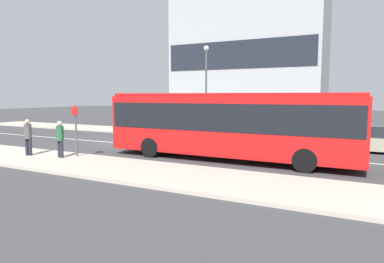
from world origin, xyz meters
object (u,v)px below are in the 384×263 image
object	(u,v)px
bus_stop_sign	(76,126)
pedestrian_down_pavement	(60,137)
pedestrian_near_stop	(28,135)
city_bus	(229,121)
parked_car_0	(372,139)
street_lamp	(206,81)

from	to	relation	value
bus_stop_sign	pedestrian_down_pavement	bearing A→B (deg)	-123.77
pedestrian_near_stop	bus_stop_sign	world-z (taller)	bus_stop_sign
city_bus	pedestrian_near_stop	distance (m)	9.63
city_bus	parked_car_0	distance (m)	8.29
pedestrian_down_pavement	pedestrian_near_stop	bearing A→B (deg)	-162.78
city_bus	pedestrian_near_stop	world-z (taller)	city_bus
parked_car_0	pedestrian_down_pavement	xyz separation A→B (m)	(-12.85, -9.41, 0.44)
parked_car_0	bus_stop_sign	size ratio (longest dim) A/B	1.66
pedestrian_down_pavement	street_lamp	bearing A→B (deg)	86.22
city_bus	street_lamp	distance (m)	8.83
parked_car_0	city_bus	bearing A→B (deg)	-136.67
bus_stop_sign	parked_car_0	bearing A→B (deg)	35.31
pedestrian_down_pavement	street_lamp	world-z (taller)	street_lamp
parked_car_0	bus_stop_sign	distance (m)	15.28
parked_car_0	street_lamp	world-z (taller)	street_lamp
city_bus	parked_car_0	size ratio (longest dim) A/B	2.92
pedestrian_near_stop	bus_stop_sign	size ratio (longest dim) A/B	0.72
parked_car_0	pedestrian_near_stop	distance (m)	17.60
bus_stop_sign	street_lamp	bearing A→B (deg)	79.57
city_bus	pedestrian_near_stop	size ratio (longest dim) A/B	6.74
city_bus	street_lamp	xyz separation A→B (m)	(-4.56, 7.22, 2.24)
bus_stop_sign	street_lamp	xyz separation A→B (m)	(1.92, 10.40, 2.48)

